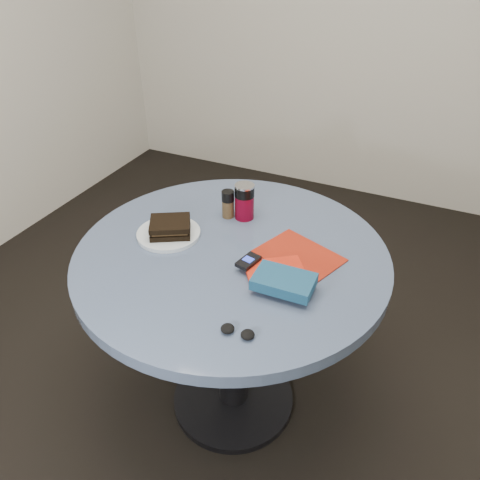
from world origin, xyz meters
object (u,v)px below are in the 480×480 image
at_px(table, 232,290).
at_px(sandwich, 170,227).
at_px(red_book, 275,271).
at_px(headphones, 238,332).
at_px(soda_can, 244,201).
at_px(mp3_player, 248,261).
at_px(magazine, 299,256).
at_px(plate, 169,234).
at_px(novel, 284,282).
at_px(pepper_grinder, 228,204).

height_order(table, sandwich, sandwich).
height_order(table, red_book, red_book).
height_order(sandwich, headphones, sandwich).
distance_m(soda_can, headphones, 0.57).
relative_size(table, mp3_player, 11.69).
bearing_deg(magazine, mp3_player, -113.74).
relative_size(red_book, mp3_player, 1.99).
relative_size(table, plate, 4.74).
xyz_separation_m(plate, novel, (0.45, -0.11, 0.03)).
bearing_deg(soda_can, mp3_player, -63.40).
xyz_separation_m(sandwich, magazine, (0.42, 0.07, -0.03)).
height_order(magazine, novel, novel).
relative_size(sandwich, headphones, 1.81).
relative_size(sandwich, pepper_grinder, 1.66).
bearing_deg(headphones, soda_can, 112.55).
relative_size(sandwich, mp3_player, 1.95).
xyz_separation_m(soda_can, mp3_player, (0.13, -0.26, -0.04)).
bearing_deg(mp3_player, sandwich, 170.64).
height_order(novel, mp3_player, novel).
relative_size(soda_can, red_book, 0.75).
xyz_separation_m(red_book, novel, (0.05, -0.06, 0.02)).
distance_m(table, mp3_player, 0.21).
height_order(pepper_grinder, novel, pepper_grinder).
relative_size(magazine, novel, 1.45).
relative_size(plate, magazine, 0.86).
xyz_separation_m(red_book, mp3_player, (-0.08, -0.01, 0.01)).
distance_m(magazine, novel, 0.18).
height_order(sandwich, red_book, sandwich).
height_order(table, plate, plate).
relative_size(pepper_grinder, red_book, 0.59).
bearing_deg(magazine, soda_can, 172.04).
bearing_deg(sandwich, red_book, -6.53).
bearing_deg(mp3_player, soda_can, 116.60).
distance_m(plate, soda_can, 0.28).
relative_size(sandwich, soda_can, 1.30).
bearing_deg(table, red_book, -17.46).
bearing_deg(table, sandwich, -177.72).
distance_m(red_book, novel, 0.08).
distance_m(pepper_grinder, red_book, 0.36).
bearing_deg(magazine, headphones, -73.73).
bearing_deg(sandwich, headphones, -38.79).
bearing_deg(soda_can, pepper_grinder, -161.33).
relative_size(novel, headphones, 1.82).
height_order(table, pepper_grinder, pepper_grinder).
height_order(plate, headphones, headphones).
bearing_deg(headphones, sandwich, 141.21).
distance_m(soda_can, red_book, 0.34).
bearing_deg(table, soda_can, 102.88).
bearing_deg(plate, novel, -13.56).
bearing_deg(headphones, pepper_grinder, 118.30).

